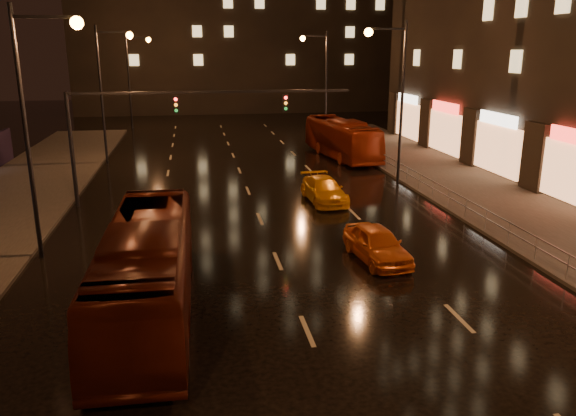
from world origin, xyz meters
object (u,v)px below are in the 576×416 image
(bus_curb, at_px, (341,138))
(taxi_far, at_px, (324,190))
(taxi_near, at_px, (377,244))
(bus_red, at_px, (148,269))

(bus_curb, relative_size, taxi_far, 2.33)
(bus_curb, height_order, taxi_near, bus_curb)
(bus_curb, distance_m, taxi_far, 13.74)
(taxi_near, height_order, taxi_far, taxi_near)
(taxi_near, xyz_separation_m, taxi_far, (0.00, 9.35, -0.03))
(taxi_near, bearing_deg, bus_red, -165.45)
(bus_red, height_order, taxi_far, bus_red)
(bus_red, xyz_separation_m, bus_curb, (13.28, 25.62, -0.03))
(bus_curb, relative_size, taxi_near, 2.60)
(bus_red, relative_size, taxi_far, 2.38)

